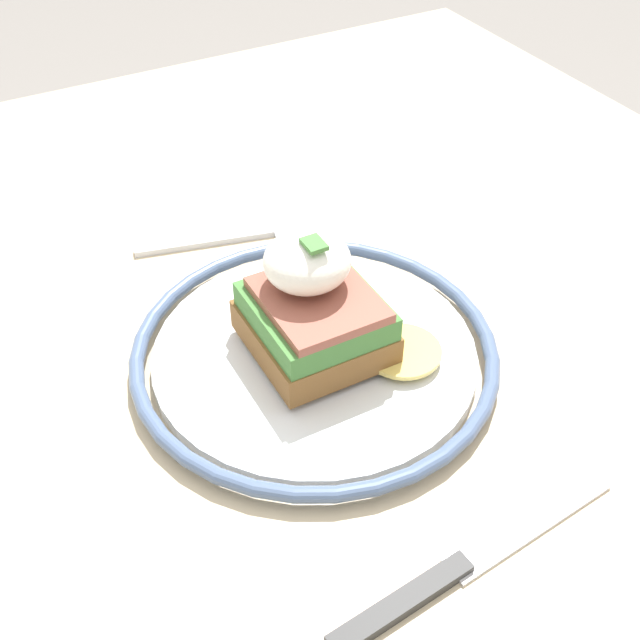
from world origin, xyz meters
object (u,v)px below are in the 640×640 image
object	(u,v)px
plate	(320,351)
fork	(238,237)
knife	(455,570)
sandwich	(321,306)

from	to	relation	value
plate	fork	size ratio (longest dim) A/B	1.66
fork	knife	world-z (taller)	knife
plate	fork	distance (m)	0.15
plate	sandwich	xyz separation A→B (m)	(0.00, 0.00, 0.04)
sandwich	knife	bearing A→B (deg)	-4.86
plate	knife	world-z (taller)	plate
plate	knife	bearing A→B (deg)	-4.77
fork	knife	distance (m)	0.33
sandwich	knife	xyz separation A→B (m)	(0.17, -0.01, -0.04)
sandwich	fork	size ratio (longest dim) A/B	0.74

